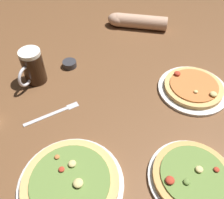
{
  "coord_description": "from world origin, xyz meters",
  "views": [
    {
      "loc": [
        0.3,
        -0.6,
        0.75
      ],
      "look_at": [
        0.0,
        0.0,
        0.02
      ],
      "focal_mm": 40.3,
      "sensor_mm": 36.0,
      "label": 1
    }
  ],
  "objects_px": {
    "pizza_plate_near": "(71,183)",
    "diner_arm": "(135,21)",
    "ramekin_sauce": "(70,64)",
    "fork_left": "(53,113)",
    "beer_mug_dark": "(33,67)",
    "pizza_plate_side": "(193,177)",
    "pizza_plate_far": "(193,88)"
  },
  "relations": [
    {
      "from": "pizza_plate_near",
      "to": "diner_arm",
      "type": "height_order",
      "value": "diner_arm"
    },
    {
      "from": "ramekin_sauce",
      "to": "diner_arm",
      "type": "xyz_separation_m",
      "value": [
        0.13,
        0.44,
        0.02
      ]
    },
    {
      "from": "fork_left",
      "to": "pizza_plate_near",
      "type": "bearing_deg",
      "value": -43.97
    },
    {
      "from": "beer_mug_dark",
      "to": "fork_left",
      "type": "distance_m",
      "value": 0.23
    },
    {
      "from": "fork_left",
      "to": "pizza_plate_side",
      "type": "bearing_deg",
      "value": -2.82
    },
    {
      "from": "pizza_plate_far",
      "to": "ramekin_sauce",
      "type": "height_order",
      "value": "pizza_plate_far"
    },
    {
      "from": "ramekin_sauce",
      "to": "pizza_plate_near",
      "type": "bearing_deg",
      "value": -56.63
    },
    {
      "from": "ramekin_sauce",
      "to": "fork_left",
      "type": "distance_m",
      "value": 0.29
    },
    {
      "from": "pizza_plate_near",
      "to": "fork_left",
      "type": "height_order",
      "value": "pizza_plate_near"
    },
    {
      "from": "pizza_plate_side",
      "to": "beer_mug_dark",
      "type": "relative_size",
      "value": 1.81
    },
    {
      "from": "pizza_plate_side",
      "to": "beer_mug_dark",
      "type": "height_order",
      "value": "beer_mug_dark"
    },
    {
      "from": "pizza_plate_near",
      "to": "pizza_plate_far",
      "type": "height_order",
      "value": "pizza_plate_near"
    },
    {
      "from": "pizza_plate_near",
      "to": "pizza_plate_far",
      "type": "distance_m",
      "value": 0.62
    },
    {
      "from": "fork_left",
      "to": "diner_arm",
      "type": "xyz_separation_m",
      "value": [
        0.04,
        0.71,
        0.03
      ]
    },
    {
      "from": "pizza_plate_near",
      "to": "ramekin_sauce",
      "type": "bearing_deg",
      "value": 123.37
    },
    {
      "from": "fork_left",
      "to": "ramekin_sauce",
      "type": "bearing_deg",
      "value": 110.0
    },
    {
      "from": "pizza_plate_near",
      "to": "fork_left",
      "type": "bearing_deg",
      "value": 136.03
    },
    {
      "from": "fork_left",
      "to": "pizza_plate_far",
      "type": "bearing_deg",
      "value": 39.11
    },
    {
      "from": "pizza_plate_near",
      "to": "diner_arm",
      "type": "relative_size",
      "value": 1.01
    },
    {
      "from": "pizza_plate_side",
      "to": "fork_left",
      "type": "distance_m",
      "value": 0.54
    },
    {
      "from": "pizza_plate_far",
      "to": "ramekin_sauce",
      "type": "relative_size",
      "value": 4.56
    },
    {
      "from": "pizza_plate_far",
      "to": "diner_arm",
      "type": "height_order",
      "value": "diner_arm"
    },
    {
      "from": "pizza_plate_side",
      "to": "diner_arm",
      "type": "bearing_deg",
      "value": 124.43
    },
    {
      "from": "beer_mug_dark",
      "to": "ramekin_sauce",
      "type": "relative_size",
      "value": 2.42
    },
    {
      "from": "pizza_plate_near",
      "to": "pizza_plate_side",
      "type": "height_order",
      "value": "pizza_plate_near"
    },
    {
      "from": "pizza_plate_side",
      "to": "diner_arm",
      "type": "distance_m",
      "value": 0.9
    },
    {
      "from": "pizza_plate_near",
      "to": "fork_left",
      "type": "xyz_separation_m",
      "value": [
        -0.22,
        0.21,
        -0.01
      ]
    },
    {
      "from": "pizza_plate_side",
      "to": "fork_left",
      "type": "height_order",
      "value": "pizza_plate_side"
    },
    {
      "from": "pizza_plate_near",
      "to": "fork_left",
      "type": "distance_m",
      "value": 0.3
    },
    {
      "from": "pizza_plate_side",
      "to": "beer_mug_dark",
      "type": "xyz_separation_m",
      "value": [
        -0.72,
        0.15,
        0.06
      ]
    },
    {
      "from": "pizza_plate_near",
      "to": "ramekin_sauce",
      "type": "relative_size",
      "value": 5.17
    },
    {
      "from": "diner_arm",
      "to": "beer_mug_dark",
      "type": "bearing_deg",
      "value": -109.83
    }
  ]
}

